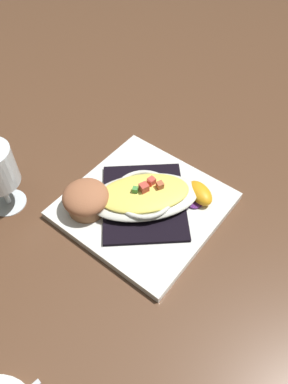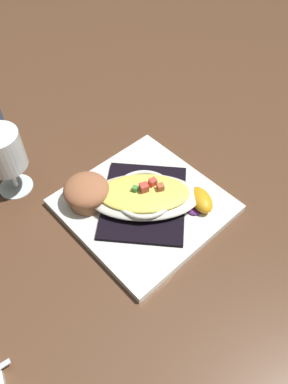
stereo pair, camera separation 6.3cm
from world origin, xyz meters
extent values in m
plane|color=brown|center=(0.00, 0.00, 0.00)|extent=(2.60, 2.60, 0.00)
cube|color=white|center=(0.00, 0.00, 0.01)|extent=(0.26, 0.26, 0.01)
cube|color=black|center=(0.00, 0.00, 0.02)|extent=(0.22, 0.22, 0.01)
ellipsoid|color=silver|center=(0.00, 0.00, 0.03)|extent=(0.20, 0.21, 0.02)
torus|color=silver|center=(0.00, 0.00, 0.04)|extent=(0.15, 0.15, 0.01)
ellipsoid|color=#E8D759|center=(0.00, 0.00, 0.04)|extent=(0.17, 0.17, 0.02)
cube|color=#43943F|center=(0.01, 0.01, 0.05)|extent=(0.01, 0.01, 0.01)
cube|color=#D2493A|center=(0.00, -0.02, 0.06)|extent=(0.01, 0.01, 0.01)
cube|color=#CC4739|center=(0.00, 0.00, 0.06)|extent=(0.02, 0.02, 0.01)
cube|color=#AD5D31|center=(0.00, 0.00, 0.05)|extent=(0.01, 0.01, 0.01)
cube|color=#BA5A36|center=(-0.02, -0.02, 0.06)|extent=(0.01, 0.01, 0.01)
cube|color=#CC3F31|center=(0.00, -0.02, 0.06)|extent=(0.01, 0.01, 0.01)
cylinder|color=#9D6541|center=(0.07, 0.07, 0.03)|extent=(0.07, 0.07, 0.02)
ellipsoid|color=#A3613F|center=(0.07, 0.07, 0.05)|extent=(0.08, 0.08, 0.04)
ellipsoid|color=#4C0F23|center=(0.07, 0.07, 0.05)|extent=(0.03, 0.03, 0.01)
ellipsoid|color=#58256C|center=(-0.07, -0.06, 0.02)|extent=(0.05, 0.06, 0.01)
ellipsoid|color=orange|center=(-0.07, -0.07, 0.03)|extent=(0.07, 0.05, 0.03)
cylinder|color=white|center=(0.20, 0.15, 0.00)|extent=(0.06, 0.06, 0.00)
cylinder|color=white|center=(0.20, 0.15, 0.03)|extent=(0.01, 0.01, 0.06)
camera|label=1|loc=(-0.25, 0.31, 0.53)|focal=34.64mm
camera|label=2|loc=(-0.30, 0.27, 0.53)|focal=34.64mm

